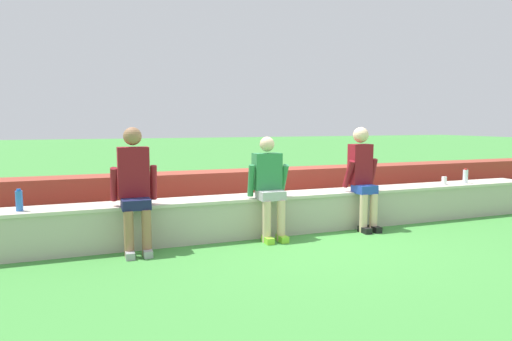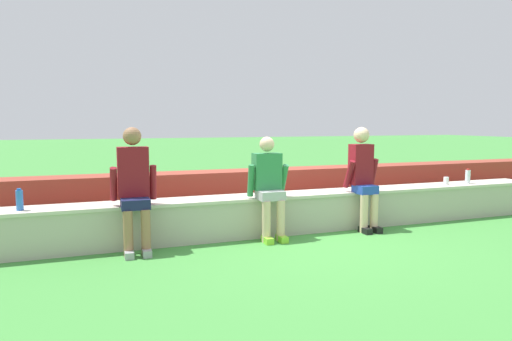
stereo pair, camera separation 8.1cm
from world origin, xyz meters
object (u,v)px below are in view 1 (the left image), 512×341
person_center (363,175)px  water_bottle_mid_right (19,201)px  person_far_left (135,185)px  person_left_of_center (269,184)px  water_bottle_mid_left (465,176)px  plastic_cup_right_end (444,181)px

person_center → water_bottle_mid_right: size_ratio=5.84×
person_far_left → person_center: person_far_left is taller
person_left_of_center → person_center: (1.46, 0.01, 0.07)m
water_bottle_mid_right → water_bottle_mid_left: bearing=0.2°
person_center → plastic_cup_right_end: person_center is taller
person_far_left → water_bottle_mid_left: 5.32m
water_bottle_mid_right → water_bottle_mid_left: size_ratio=1.04×
water_bottle_mid_left → person_far_left: bearing=-177.8°
person_far_left → person_center: size_ratio=1.01×
person_left_of_center → plastic_cup_right_end: bearing=3.8°
person_left_of_center → water_bottle_mid_right: size_ratio=5.36×
water_bottle_mid_left → person_center: bearing=-174.4°
person_left_of_center → water_bottle_mid_left: (3.60, 0.22, -0.07)m
plastic_cup_right_end → water_bottle_mid_left: bearing=1.6°
person_center → water_bottle_mid_right: bearing=177.5°
person_far_left → water_bottle_mid_left: person_far_left is taller
water_bottle_mid_left → water_bottle_mid_right: bearing=-179.8°
person_left_of_center → plastic_cup_right_end: 3.16m
person_center → water_bottle_mid_left: size_ratio=6.08×
person_center → water_bottle_mid_right: person_center is taller
person_far_left → water_bottle_mid_left: bearing=2.2°
person_center → plastic_cup_right_end: size_ratio=11.61×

